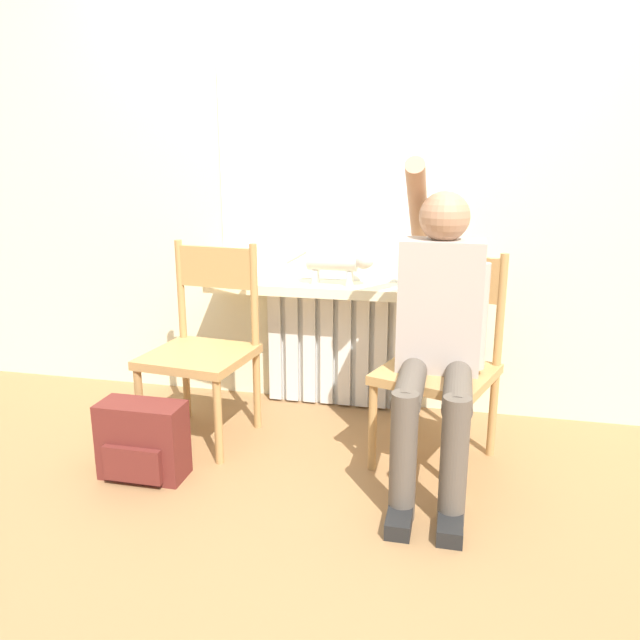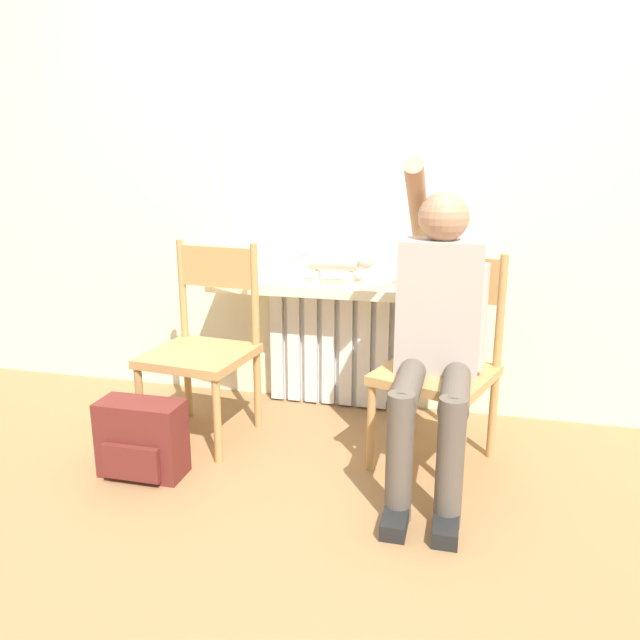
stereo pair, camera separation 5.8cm
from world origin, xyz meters
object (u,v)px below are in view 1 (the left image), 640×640
(person, at_px, (438,326))
(cat, at_px, (341,260))
(backpack, at_px, (142,441))
(chair_right, at_px, (441,361))
(chair_left, at_px, (203,344))

(person, height_order, cat, person)
(cat, bearing_deg, backpack, -128.04)
(chair_right, bearing_deg, backpack, -141.16)
(chair_right, distance_m, cat, 0.75)
(person, bearing_deg, chair_left, 172.73)
(chair_right, height_order, cat, chair_right)
(chair_right, xyz_separation_m, cat, (-0.52, 0.41, 0.35))
(chair_right, xyz_separation_m, person, (-0.01, -0.14, 0.19))
(chair_right, distance_m, person, 0.23)
(chair_left, distance_m, person, 1.10)
(cat, bearing_deg, person, -47.47)
(chair_left, relative_size, chair_right, 1.00)
(person, xyz_separation_m, cat, (-0.50, 0.55, 0.16))
(chair_right, relative_size, backpack, 2.57)
(backpack, bearing_deg, cat, 51.96)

